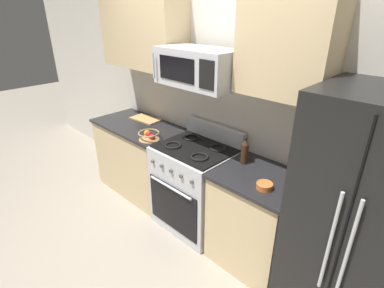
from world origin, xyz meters
The scene contains 15 objects.
ground_plane centered at (0.00, 0.00, 0.00)m, with size 16.00×16.00×0.00m, color gray.
wall_back centered at (0.00, 1.08, 1.30)m, with size 8.00×0.10×2.60m, color beige.
counter_left centered at (-0.97, 0.69, 0.46)m, with size 1.16×0.64×0.91m.
range_oven centered at (0.00, 0.69, 0.47)m, with size 0.76×0.69×1.09m.
counter_right centered at (0.75, 0.69, 0.46)m, with size 0.72×0.64×0.91m.
refrigerator centered at (1.53, 0.68, 0.89)m, with size 0.79×0.75×1.78m.
microwave centered at (0.00, 0.72, 1.71)m, with size 0.78×0.44×0.33m.
upper_cabinets_left centered at (-0.98, 0.86, 1.94)m, with size 1.15×0.34×0.76m.
upper_cabinets_right centered at (0.76, 0.86, 1.94)m, with size 0.71×0.34×0.76m.
utensil_crock centered at (1.01, 0.88, 0.99)m, with size 0.15×0.15×0.34m.
fruit_basket centered at (-0.52, 0.51, 0.96)m, with size 0.23×0.23×0.10m.
apple_loose centered at (-0.47, 0.51, 0.95)m, with size 0.07×0.07×0.07m, color red.
cutting_board centered at (-1.03, 0.86, 0.92)m, with size 0.39×0.21×0.02m, color tan.
bottle_soy centered at (0.52, 0.78, 1.03)m, with size 0.07×0.07×0.25m.
prep_bowl centered at (0.88, 0.55, 0.94)m, with size 0.13×0.13×0.05m.
Camera 1 is at (1.82, -1.22, 2.18)m, focal length 27.50 mm.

